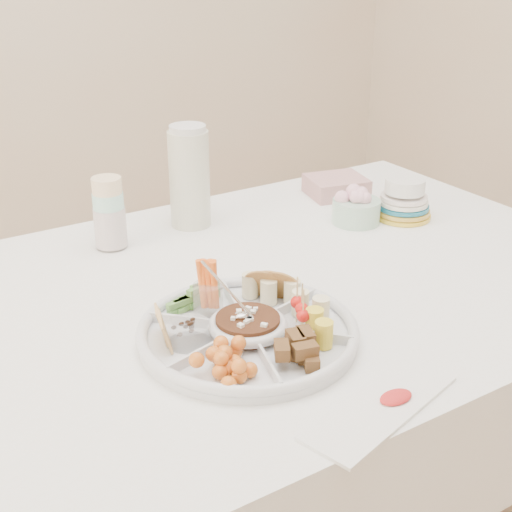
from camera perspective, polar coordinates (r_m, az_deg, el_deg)
dining_table at (r=1.67m, az=0.98°, el=-13.69°), size 1.52×1.02×0.76m
chair at (r=2.33m, az=19.83°, el=1.74°), size 0.61×0.61×1.13m
party_tray at (r=1.24m, az=-0.66°, el=-5.86°), size 0.46×0.46×0.04m
bean_dip at (r=1.24m, az=-0.66°, el=-5.56°), size 0.14×0.14×0.04m
tortillas at (r=1.34m, az=0.67°, el=-2.34°), size 0.12×0.12×0.06m
carrot_cucumber at (r=1.31m, az=-4.78°, el=-2.29°), size 0.13×0.13×0.10m
pita_raisins at (r=1.21m, az=-6.63°, el=-5.84°), size 0.13×0.13×0.06m
cherries at (r=1.13m, az=-2.26°, el=-8.51°), size 0.14×0.14×0.05m
granola_chunks at (r=1.16m, az=4.00°, el=-7.50°), size 0.13×0.13×0.05m
banana_tomato at (r=1.26m, az=5.02°, el=-3.55°), size 0.13×0.13×0.08m
cup_stack at (r=1.61m, az=-11.72°, el=3.91°), size 0.08×0.08×0.20m
thermos at (r=1.70m, az=-5.36°, el=6.44°), size 0.10×0.10×0.25m
flower_bowl at (r=1.75m, az=8.04°, el=4.01°), size 0.14×0.14×0.09m
napkin_stack at (r=1.94m, az=6.43°, el=5.57°), size 0.17×0.16×0.05m
plate_stack at (r=1.80m, az=11.73°, el=4.36°), size 0.15×0.15×0.09m
placemat at (r=1.11m, az=9.93°, el=-11.80°), size 0.30×0.17×0.01m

